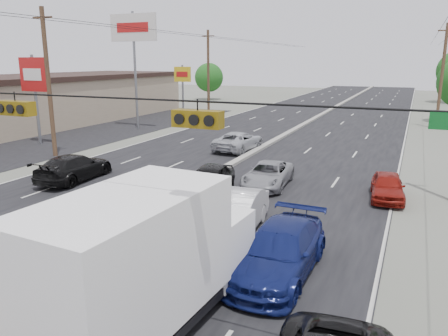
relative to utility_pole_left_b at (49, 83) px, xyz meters
The scene contains 22 objects.
ground 20.18m from the utility_pole_left_b, 50.19° to the right, with size 200.00×200.00×0.00m, color #606356.
road_surface 20.18m from the utility_pole_left_b, 50.19° to the left, with size 20.00×160.00×0.02m, color black.
center_median 20.16m from the utility_pole_left_b, 50.19° to the left, with size 0.50×160.00×0.20m, color gray.
strip_mall 17.03m from the utility_pole_left_b, 143.47° to the left, with size 12.00×42.00×4.60m, color tan.
parking_lot 12.10m from the utility_pole_left_b, 114.23° to the left, with size 10.00×42.00×0.02m, color black.
utility_pole_left_b is the anchor object (origin of this frame).
utility_pole_left_c 25.00m from the utility_pole_left_b, 90.00° to the left, with size 1.60×0.30×10.00m.
utility_pole_right_c 35.36m from the utility_pole_left_b, 45.00° to the left, with size 1.60×0.30×10.00m.
traffic_signals 20.45m from the utility_pole_left_b, 47.18° to the right, with size 25.00×0.30×0.54m.
pole_sign_mid 5.41m from the utility_pole_left_b, 146.31° to the left, with size 2.60×0.25×7.00m.
pole_sign_billboard 13.68m from the utility_pole_left_b, 98.75° to the left, with size 5.00×0.25×11.00m.
pole_sign_far 25.25m from the utility_pole_left_b, 97.97° to the left, with size 2.20×0.25×6.00m.
tree_left_far 46.01m from the utility_pole_left_b, 101.92° to the left, with size 4.80×4.80×6.12m.
box_truck 22.94m from the utility_pole_left_b, 40.09° to the right, with size 3.02×7.44×3.70m.
red_sedan 18.96m from the utility_pole_left_b, 38.39° to the right, with size 1.47×4.22×1.39m, color #AB1C0A.
queue_car_a 15.07m from the utility_pole_left_b, 15.56° to the right, with size 1.79×4.44×1.51m, color black.
queue_car_b 19.18m from the utility_pole_left_b, 25.12° to the right, with size 1.67×4.80×1.58m, color silver.
queue_car_c 16.74m from the utility_pole_left_b, ahead, with size 2.11×4.57×1.27m, color gray.
queue_car_d 22.58m from the utility_pole_left_b, 28.35° to the right, with size 2.17×5.34×1.55m, color navy.
queue_car_e 22.57m from the utility_pole_left_b, ahead, with size 1.52×3.77×1.28m, color maroon.
oncoming_near 8.51m from the utility_pole_left_b, 37.43° to the right, with size 2.07×5.10×1.48m, color black.
oncoming_far 13.85m from the utility_pole_left_b, 32.30° to the left, with size 2.33×5.06×1.41m, color #AFB2B8.
Camera 1 is at (10.49, -7.77, 6.60)m, focal length 35.00 mm.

